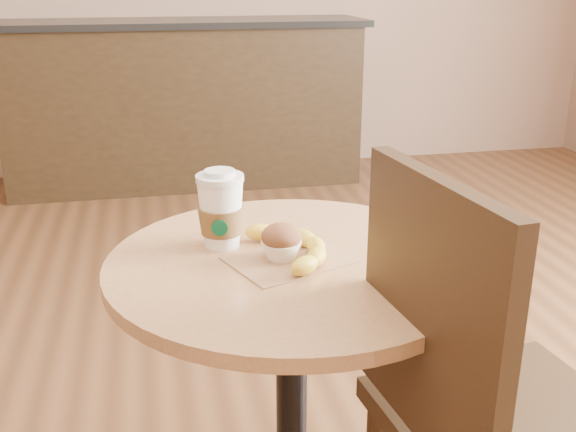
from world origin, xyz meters
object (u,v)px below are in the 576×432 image
object	(u,v)px
cafe_table	(292,338)
coffee_cup	(221,212)
chair_right	(484,412)
muffin	(281,242)
banana	(292,247)

from	to	relation	value
cafe_table	coffee_cup	distance (m)	0.32
cafe_table	chair_right	size ratio (longest dim) A/B	0.77
coffee_cup	chair_right	bearing A→B (deg)	-34.95
chair_right	muffin	xyz separation A→B (m)	(-0.31, 0.32, 0.23)
coffee_cup	banana	distance (m)	0.17
coffee_cup	muffin	bearing A→B (deg)	-32.37
coffee_cup	banana	world-z (taller)	coffee_cup
cafe_table	banana	distance (m)	0.21
coffee_cup	muffin	distance (m)	0.16
cafe_table	muffin	xyz separation A→B (m)	(-0.02, -0.00, 0.23)
cafe_table	banana	size ratio (longest dim) A/B	2.92
chair_right	banana	xyz separation A→B (m)	(-0.29, 0.34, 0.21)
coffee_cup	banana	size ratio (longest dim) A/B	0.64
cafe_table	coffee_cup	world-z (taller)	coffee_cup
banana	coffee_cup	bearing A→B (deg)	136.63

